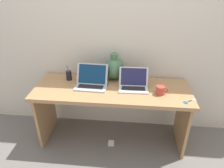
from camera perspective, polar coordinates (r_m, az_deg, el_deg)
The scene contains 10 objects.
ground_plane at distance 2.58m, azimuth 0.00°, elevation -14.79°, with size 6.00×6.00×0.00m, color slate.
back_wall at distance 2.28m, azimuth 0.84°, elevation 14.06°, with size 4.40×0.04×2.40m, color beige.
desk at distance 2.23m, azimuth 0.00°, elevation -4.25°, with size 1.65×0.59×0.70m.
laptop_left at distance 2.19m, azimuth -5.71°, elevation 1.02°, with size 0.35×0.25×0.22m.
laptop_right at distance 2.16m, azimuth 6.03°, elevation 0.34°, with size 0.31×0.23×0.20m.
green_vase at distance 2.31m, azimuth 0.56°, elevation 4.45°, with size 0.23×0.23×0.30m.
coffee_mug at distance 2.09m, azimuth 13.45°, elevation -1.71°, with size 0.12×0.09×0.09m.
pen_cup at distance 2.35m, azimuth -12.00°, elevation 2.40°, with size 0.06×0.06×0.19m.
scissors at distance 2.06m, azimuth 20.52°, elevation -4.66°, with size 0.14×0.10×0.01m.
power_brick at distance 2.49m, azimuth -0.31°, elevation -16.23°, with size 0.07×0.07×0.03m, color white.
Camera 1 is at (0.18, -1.86, 1.78)m, focal length 32.59 mm.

